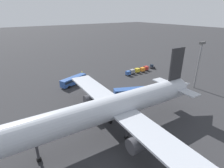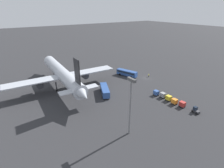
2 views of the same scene
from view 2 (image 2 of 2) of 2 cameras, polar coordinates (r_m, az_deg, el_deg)
ground_plane at (r=89.56m, az=10.95°, el=1.99°), size 600.00×600.00×0.00m
airplane at (r=77.21m, az=-16.02°, el=3.23°), size 53.20×45.83×17.78m
shuttle_bus_near at (r=90.03m, az=4.86°, el=3.71°), size 11.29×6.10×3.03m
shuttle_bus_far at (r=70.93m, az=-2.39°, el=-1.95°), size 10.54×6.78×3.00m
baggage_tug at (r=65.48m, az=25.65°, el=-7.70°), size 2.53×1.86×2.10m
worker_person at (r=90.72m, az=11.90°, el=2.78°), size 0.38×0.38×1.74m
cargo_cart_red at (r=66.89m, az=21.98°, el=-6.10°), size 2.00×1.69×2.06m
cargo_cart_orange at (r=67.79m, az=19.72°, el=-5.32°), size 2.00×1.69×2.06m
cargo_cart_yellow at (r=69.51m, az=18.03°, el=-4.33°), size 2.00×1.69×2.06m
cargo_cart_grey at (r=71.13m, az=16.30°, el=-3.43°), size 2.00×1.69×2.06m
cargo_cart_blue at (r=72.26m, az=14.22°, el=-2.75°), size 2.00×1.69×2.06m
light_pole at (r=45.58m, az=6.06°, el=-5.59°), size 2.80×0.70×16.66m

